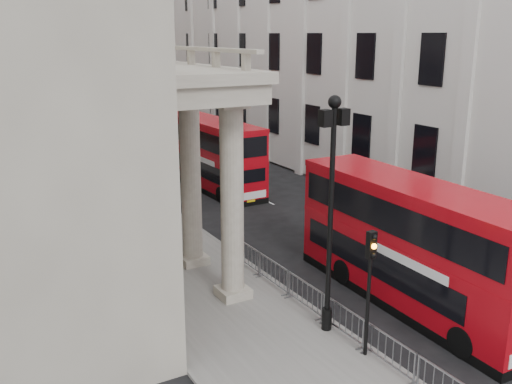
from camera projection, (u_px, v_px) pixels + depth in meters
name	position (u px, v px, depth m)	size (l,w,h in m)	color
ground	(420.00, 384.00, 17.39)	(260.00, 260.00, 0.00)	black
sidewalk_west	(85.00, 182.00, 41.10)	(6.00, 140.00, 0.12)	slate
sidewalk_east	(279.00, 158.00, 48.94)	(3.00, 140.00, 0.12)	slate
kerb	(125.00, 177.00, 42.50)	(0.20, 140.00, 0.14)	slate
east_building	(293.00, 8.00, 48.48)	(8.00, 55.00, 25.00)	silver
lamp_post_south	(331.00, 201.00, 19.15)	(1.05, 0.44, 8.32)	black
lamp_post_mid	(162.00, 132.00, 32.56)	(1.05, 0.44, 8.32)	black
lamp_post_north	(92.00, 104.00, 45.98)	(1.05, 0.44, 8.32)	black
traffic_light	(370.00, 271.00, 17.99)	(0.28, 0.33, 4.30)	black
crowd_barriers	(365.00, 335.00, 18.91)	(0.50, 18.75, 1.10)	gray
bus_near	(412.00, 242.00, 22.09)	(3.06, 11.36, 4.87)	#A80711
bus_far	(211.00, 152.00, 39.27)	(2.97, 11.01, 4.72)	#A90711
pedestrian_a	(139.00, 219.00, 29.58)	(0.69, 0.45, 1.89)	black
pedestrian_b	(113.00, 214.00, 30.68)	(0.81, 0.63, 1.68)	#292521
pedestrian_c	(154.00, 217.00, 30.03)	(0.87, 0.57, 1.79)	black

